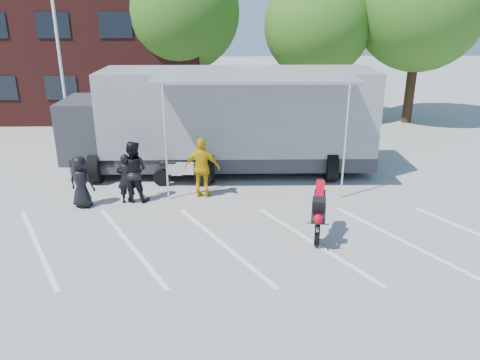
{
  "coord_description": "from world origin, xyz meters",
  "views": [
    {
      "loc": [
        0.38,
        -9.95,
        5.85
      ],
      "look_at": [
        0.71,
        2.27,
        1.3
      ],
      "focal_mm": 35.0,
      "sensor_mm": 36.0,
      "label": 1
    }
  ],
  "objects_px": {
    "parked_motorcycle": "(183,186)",
    "spectator_leather_a": "(81,182)",
    "stunt_bike_rider": "(317,235)",
    "spectator_leather_b": "(126,179)",
    "tree_left": "(181,12)",
    "tree_right": "(421,6)",
    "spectator_leather_c": "(133,171)",
    "spectator_hivis": "(202,168)",
    "tree_mid": "(317,25)",
    "transporter_truck": "(225,170)",
    "flagpole": "(62,27)"
  },
  "relations": [
    {
      "from": "flagpole",
      "to": "spectator_leather_c",
      "type": "xyz_separation_m",
      "value": [
        3.64,
        -6.0,
        -4.07
      ]
    },
    {
      "from": "tree_mid",
      "to": "spectator_leather_b",
      "type": "distance_m",
      "value": 14.25
    },
    {
      "from": "spectator_leather_a",
      "to": "spectator_leather_b",
      "type": "relative_size",
      "value": 1.01
    },
    {
      "from": "tree_left",
      "to": "spectator_leather_a",
      "type": "bearing_deg",
      "value": -99.65
    },
    {
      "from": "transporter_truck",
      "to": "parked_motorcycle",
      "type": "bearing_deg",
      "value": -132.24
    },
    {
      "from": "parked_motorcycle",
      "to": "spectator_leather_a",
      "type": "bearing_deg",
      "value": 122.79
    },
    {
      "from": "spectator_leather_b",
      "to": "spectator_leather_c",
      "type": "height_order",
      "value": "spectator_leather_c"
    },
    {
      "from": "flagpole",
      "to": "spectator_leather_b",
      "type": "bearing_deg",
      "value": -60.89
    },
    {
      "from": "tree_right",
      "to": "transporter_truck",
      "type": "distance_m",
      "value": 13.72
    },
    {
      "from": "transporter_truck",
      "to": "tree_mid",
      "type": "bearing_deg",
      "value": 60.46
    },
    {
      "from": "tree_left",
      "to": "tree_right",
      "type": "relative_size",
      "value": 0.95
    },
    {
      "from": "tree_mid",
      "to": "spectator_leather_a",
      "type": "xyz_separation_m",
      "value": [
        -9.12,
        -11.45,
        -4.13
      ]
    },
    {
      "from": "parked_motorcycle",
      "to": "spectator_leather_c",
      "type": "distance_m",
      "value": 2.11
    },
    {
      "from": "tree_left",
      "to": "transporter_truck",
      "type": "relative_size",
      "value": 0.73
    },
    {
      "from": "tree_right",
      "to": "stunt_bike_rider",
      "type": "xyz_separation_m",
      "value": [
        -7.21,
        -13.1,
        -5.88
      ]
    },
    {
      "from": "spectator_leather_a",
      "to": "spectator_leather_b",
      "type": "distance_m",
      "value": 1.35
    },
    {
      "from": "spectator_leather_c",
      "to": "flagpole",
      "type": "bearing_deg",
      "value": -47.43
    },
    {
      "from": "spectator_leather_a",
      "to": "parked_motorcycle",
      "type": "bearing_deg",
      "value": -132.41
    },
    {
      "from": "transporter_truck",
      "to": "spectator_leather_a",
      "type": "bearing_deg",
      "value": -142.78
    },
    {
      "from": "tree_left",
      "to": "parked_motorcycle",
      "type": "height_order",
      "value": "tree_left"
    },
    {
      "from": "spectator_leather_a",
      "to": "spectator_hivis",
      "type": "bearing_deg",
      "value": -151.31
    },
    {
      "from": "tree_mid",
      "to": "parked_motorcycle",
      "type": "height_order",
      "value": "tree_mid"
    },
    {
      "from": "tree_mid",
      "to": "spectator_hivis",
      "type": "relative_size",
      "value": 3.9
    },
    {
      "from": "spectator_leather_a",
      "to": "spectator_hivis",
      "type": "xyz_separation_m",
      "value": [
        3.68,
        0.72,
        0.17
      ]
    },
    {
      "from": "flagpole",
      "to": "tree_mid",
      "type": "relative_size",
      "value": 1.04
    },
    {
      "from": "spectator_leather_a",
      "to": "flagpole",
      "type": "bearing_deg",
      "value": -54.18
    },
    {
      "from": "tree_left",
      "to": "stunt_bike_rider",
      "type": "distance_m",
      "value": 16.35
    },
    {
      "from": "stunt_bike_rider",
      "to": "spectator_leather_b",
      "type": "xyz_separation_m",
      "value": [
        -5.59,
        2.41,
        0.81
      ]
    },
    {
      "from": "parked_motorcycle",
      "to": "flagpole",
      "type": "bearing_deg",
      "value": 49.43
    },
    {
      "from": "stunt_bike_rider",
      "to": "spectator_leather_b",
      "type": "height_order",
      "value": "spectator_leather_b"
    },
    {
      "from": "parked_motorcycle",
      "to": "transporter_truck",
      "type": "bearing_deg",
      "value": -39.96
    },
    {
      "from": "transporter_truck",
      "to": "parked_motorcycle",
      "type": "relative_size",
      "value": 5.78
    },
    {
      "from": "tree_left",
      "to": "spectator_hivis",
      "type": "distance_m",
      "value": 12.69
    },
    {
      "from": "spectator_leather_a",
      "to": "tree_right",
      "type": "bearing_deg",
      "value": -124.61
    },
    {
      "from": "tree_left",
      "to": "spectator_leather_c",
      "type": "relative_size",
      "value": 4.4
    },
    {
      "from": "tree_left",
      "to": "tree_right",
      "type": "bearing_deg",
      "value": -7.13
    },
    {
      "from": "spectator_leather_b",
      "to": "transporter_truck",
      "type": "bearing_deg",
      "value": -134.51
    },
    {
      "from": "tree_right",
      "to": "stunt_bike_rider",
      "type": "relative_size",
      "value": 5.1
    },
    {
      "from": "flagpole",
      "to": "parked_motorcycle",
      "type": "relative_size",
      "value": 3.91
    },
    {
      "from": "flagpole",
      "to": "transporter_truck",
      "type": "height_order",
      "value": "flagpole"
    },
    {
      "from": "tree_left",
      "to": "tree_right",
      "type": "distance_m",
      "value": 12.1
    },
    {
      "from": "stunt_bike_rider",
      "to": "spectator_leather_a",
      "type": "xyz_separation_m",
      "value": [
        -6.91,
        2.15,
        0.81
      ]
    },
    {
      "from": "spectator_leather_c",
      "to": "spectator_hivis",
      "type": "bearing_deg",
      "value": -161.64
    },
    {
      "from": "parked_motorcycle",
      "to": "spectator_leather_c",
      "type": "relative_size",
      "value": 1.04
    },
    {
      "from": "stunt_bike_rider",
      "to": "spectator_hivis",
      "type": "height_order",
      "value": "spectator_hivis"
    },
    {
      "from": "spectator_leather_a",
      "to": "tree_left",
      "type": "bearing_deg",
      "value": -82.07
    },
    {
      "from": "transporter_truck",
      "to": "parked_motorcycle",
      "type": "xyz_separation_m",
      "value": [
        -1.46,
        -1.58,
        0.0
      ]
    },
    {
      "from": "transporter_truck",
      "to": "spectator_leather_a",
      "type": "height_order",
      "value": "transporter_truck"
    },
    {
      "from": "parked_motorcycle",
      "to": "spectator_leather_b",
      "type": "xyz_separation_m",
      "value": [
        -1.6,
        -1.42,
        0.81
      ]
    },
    {
      "from": "spectator_leather_c",
      "to": "spectator_leather_a",
      "type": "bearing_deg",
      "value": 28.03
    }
  ]
}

